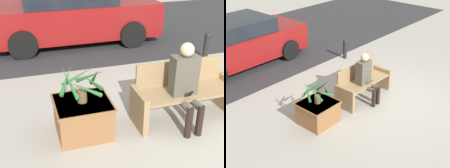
{
  "view_description": "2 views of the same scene",
  "coord_description": "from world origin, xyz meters",
  "views": [
    {
      "loc": [
        -2.66,
        -3.29,
        2.76
      ],
      "look_at": [
        -1.41,
        0.7,
        0.69
      ],
      "focal_mm": 50.0,
      "sensor_mm": 36.0,
      "label": 1
    },
    {
      "loc": [
        -6.17,
        -3.82,
        4.23
      ],
      "look_at": [
        -1.28,
        0.5,
        0.8
      ],
      "focal_mm": 50.0,
      "sensor_mm": 36.0,
      "label": 2
    }
  ],
  "objects": [
    {
      "name": "planter_box",
      "position": [
        -1.9,
        0.58,
        0.29
      ],
      "size": [
        0.83,
        0.77,
        0.54
      ],
      "color": "brown",
      "rests_on": "ground_plane"
    },
    {
      "name": "potted_plant",
      "position": [
        -1.89,
        0.58,
        0.82
      ],
      "size": [
        0.7,
        0.67,
        0.57
      ],
      "color": "brown",
      "rests_on": "planter_box"
    },
    {
      "name": "bollard_post",
      "position": [
        1.49,
        2.63,
        0.35
      ],
      "size": [
        0.14,
        0.14,
        0.66
      ],
      "color": "black",
      "rests_on": "ground_plane"
    },
    {
      "name": "road_surface",
      "position": [
        0.0,
        5.9,
        0.0
      ],
      "size": [
        20.0,
        6.0,
        0.01
      ],
      "primitive_type": "cube",
      "color": "#2D2D30",
      "rests_on": "ground_plane"
    },
    {
      "name": "person_seated",
      "position": [
        -0.36,
        0.36,
        0.74
      ],
      "size": [
        0.4,
        0.59,
        1.32
      ],
      "color": "#4C473D",
      "rests_on": "ground_plane"
    },
    {
      "name": "ground_plane",
      "position": [
        0.0,
        0.0,
        0.0
      ],
      "size": [
        30.0,
        30.0,
        0.0
      ],
      "primitive_type": "plane",
      "color": "#9E998E"
    },
    {
      "name": "bench",
      "position": [
        -0.25,
        0.54,
        0.43
      ],
      "size": [
        1.69,
        0.59,
        0.91
      ],
      "color": "#8C704C",
      "rests_on": "ground_plane"
    },
    {
      "name": "parked_car",
      "position": [
        -1.23,
        4.85,
        0.77
      ],
      "size": [
        4.43,
        1.98,
        1.53
      ],
      "color": "maroon",
      "rests_on": "ground_plane"
    }
  ]
}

